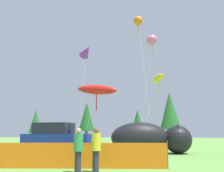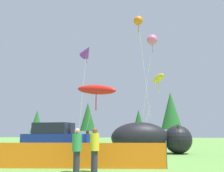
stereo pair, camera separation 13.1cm
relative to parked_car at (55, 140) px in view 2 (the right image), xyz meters
The scene contains 16 objects.
ground_plane 4.13m from the parked_car, 14.05° to the right, with size 120.00×120.00×0.00m, color #609342.
parked_car is the anchor object (origin of this frame).
folding_chair 5.55m from the parked_car, ahead, with size 0.59×0.59×0.93m.
inflatable_cat 7.09m from the parked_car, 29.18° to the left, with size 6.28×2.94×2.36m.
safety_fence 5.29m from the parked_car, 65.79° to the right, with size 9.23×0.89×1.25m.
spectator_in_green_shirt 6.64m from the parked_car, 62.86° to the right, with size 0.39×0.39×1.78m.
spectator_in_grey_shirt 6.78m from the parked_car, 56.75° to the right, with size 0.39×0.39×1.80m.
kite_orange_flower 12.81m from the parked_car, 42.79° to the left, with size 1.52×0.90×11.97m.
kite_pink_octopus 13.78m from the parked_car, 47.53° to the left, with size 2.01×1.39×11.05m.
kite_yellow_hero 11.25m from the parked_car, 43.25° to the left, with size 2.66×3.13×6.90m.
kite_purple_delta 12.04m from the parked_car, 89.72° to the left, with size 1.86×2.27×10.67m.
kite_red_lizard 4.36m from the parked_car, 19.68° to the right, with size 3.02×3.30×4.74m.
horizon_tree_east 31.82m from the parked_car, 70.15° to the left, with size 3.68×3.68×8.79m.
horizon_tree_west 35.48m from the parked_car, 82.22° to the left, with size 2.57×2.57×6.13m.
horizon_tree_mid 33.28m from the parked_car, 115.98° to the left, with size 2.44×2.44×5.82m.
horizon_tree_northeast 35.80m from the parked_car, 99.32° to the left, with size 3.25×3.25×7.75m.
Camera 2 is at (1.90, -15.16, 1.62)m, focal length 40.00 mm.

